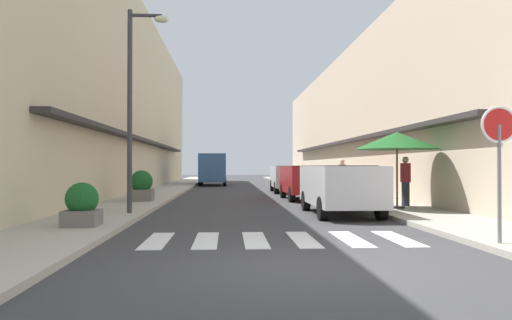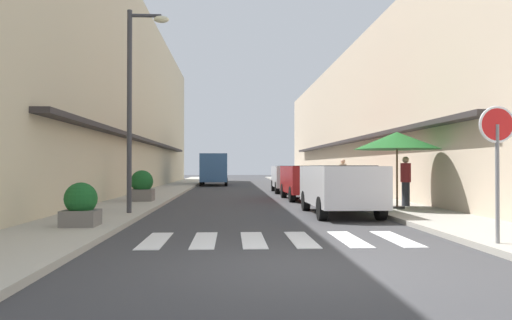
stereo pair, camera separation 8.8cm
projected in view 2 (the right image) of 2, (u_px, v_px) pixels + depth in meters
ground_plane at (248, 193)px, 26.82m from camera, size 108.43×108.43×0.00m
sidewalk_left at (163, 192)px, 26.59m from camera, size 2.36×69.00×0.12m
sidewalk_right at (331, 192)px, 27.05m from camera, size 2.36×69.00×0.12m
building_row_left at (101, 98)px, 27.93m from camera, size 5.50×46.36×10.53m
building_row_right at (389, 121)px, 28.75m from camera, size 5.50×46.36×8.14m
crosswalk at (277, 240)px, 9.76m from camera, size 5.20×2.20×0.01m
parked_car_near at (340, 184)px, 14.71m from camera, size 1.82×4.45×1.47m
parked_car_mid at (306, 178)px, 21.29m from camera, size 1.86×4.20×1.47m
parked_car_far at (290, 176)px, 27.23m from camera, size 1.87×4.47×1.47m
delivery_van at (214, 167)px, 37.45m from camera, size 2.06×5.42×2.37m
round_street_sign at (497, 138)px, 8.58m from camera, size 0.65×0.07×2.38m
street_lamp at (136, 90)px, 14.19m from camera, size 1.19×0.28×5.80m
cafe_umbrella at (397, 141)px, 15.66m from camera, size 2.69×2.69×2.41m
planter_corner at (81, 205)px, 11.05m from camera, size 0.76×0.76×0.97m
planter_midblock at (142, 186)px, 19.03m from camera, size 0.87×0.87×1.17m
pedestrian_walking_near at (406, 180)px, 16.47m from camera, size 0.34×0.34×1.65m
pedestrian_walking_far at (343, 176)px, 22.96m from camera, size 0.34×0.34×1.65m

